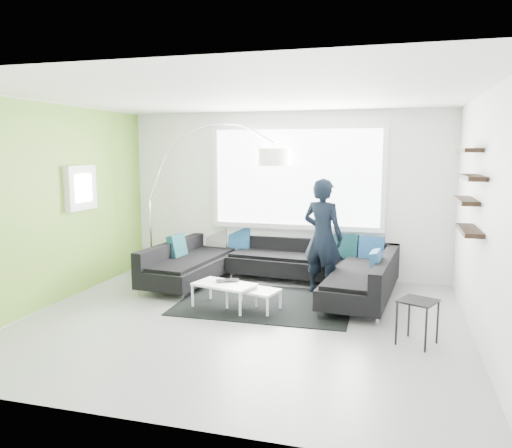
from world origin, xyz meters
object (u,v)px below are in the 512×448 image
(sectional_sofa, at_px, (272,269))
(person, at_px, (323,237))
(side_table, at_px, (417,322))
(laptop, at_px, (228,281))
(coffee_table, at_px, (239,296))
(arc_lamp, at_px, (150,201))

(sectional_sofa, xyz_separation_m, person, (0.77, 0.02, 0.53))
(side_table, relative_size, laptop, 1.33)
(side_table, height_order, laptop, side_table)
(person, relative_size, laptop, 4.56)
(side_table, height_order, person, person)
(coffee_table, relative_size, person, 0.60)
(side_table, distance_m, laptop, 2.58)
(person, bearing_deg, coffee_table, 67.08)
(person, xyz_separation_m, laptop, (-1.16, -0.98, -0.52))
(coffee_table, distance_m, laptop, 0.26)
(side_table, bearing_deg, sectional_sofa, 140.87)
(side_table, xyz_separation_m, person, (-1.31, 1.72, 0.62))
(coffee_table, bearing_deg, laptop, 176.37)
(sectional_sofa, relative_size, arc_lamp, 1.46)
(coffee_table, bearing_deg, arc_lamp, 160.57)
(side_table, bearing_deg, laptop, 163.49)
(sectional_sofa, height_order, person, person)
(coffee_table, relative_size, laptop, 2.75)
(side_table, xyz_separation_m, laptop, (-2.47, 0.73, 0.10))
(person, bearing_deg, arc_lamp, 14.15)
(sectional_sofa, xyz_separation_m, coffee_table, (-0.22, -1.02, -0.17))
(sectional_sofa, distance_m, arc_lamp, 2.47)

